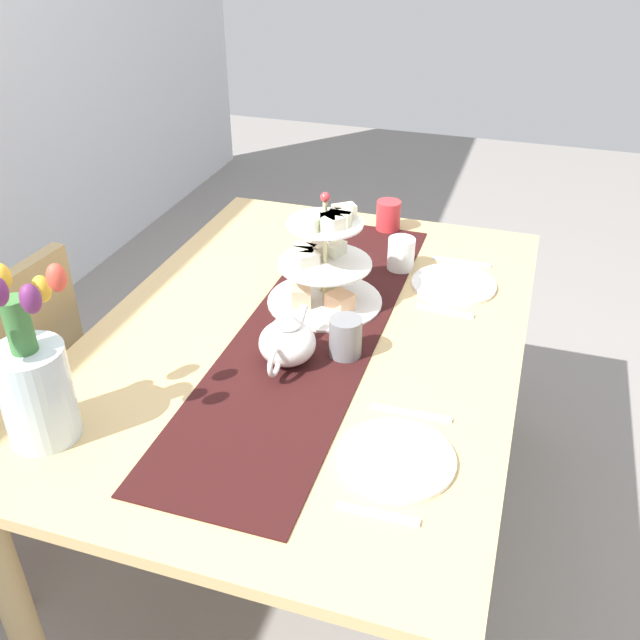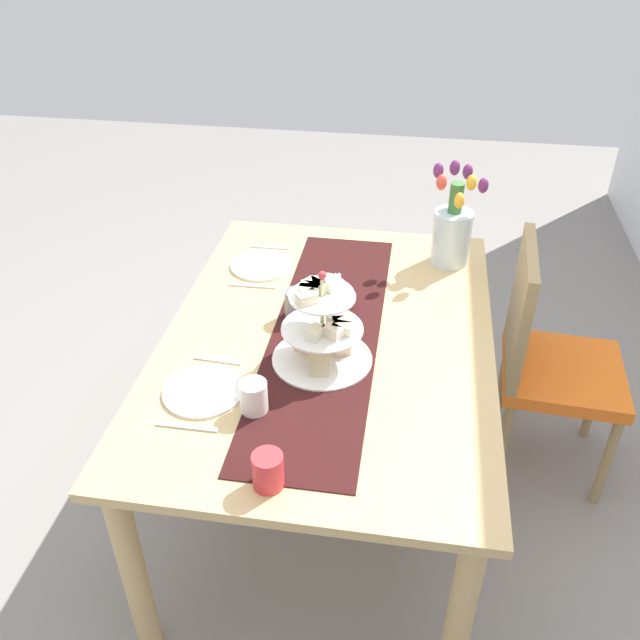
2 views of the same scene
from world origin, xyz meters
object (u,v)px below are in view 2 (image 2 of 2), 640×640
(tulip_vase, at_px, (452,230))
(fork_right, at_px, (218,360))
(knife_left, at_px, (252,286))
(dinner_plate_right, at_px, (203,391))
(fork_left, at_px, (270,247))
(knife_right, at_px, (187,427))
(tiered_cake_stand, at_px, (323,330))
(dinner_plate_left, at_px, (262,265))
(mug_white_text, at_px, (254,397))
(dining_table, at_px, (329,358))
(chair_left, at_px, (546,355))
(mug_grey, at_px, (296,304))
(teapot, at_px, (335,294))
(mug_orange, at_px, (268,471))

(tulip_vase, bearing_deg, fork_right, -43.70)
(knife_left, distance_m, fork_right, 0.43)
(dinner_plate_right, bearing_deg, fork_left, 180.00)
(tulip_vase, distance_m, dinner_plate_right, 1.10)
(tulip_vase, height_order, dinner_plate_right, tulip_vase)
(knife_right, bearing_deg, tulip_vase, 145.80)
(tiered_cake_stand, bearing_deg, dinner_plate_left, -149.47)
(dinner_plate_left, bearing_deg, fork_left, 180.00)
(dinner_plate_right, distance_m, mug_white_text, 0.17)
(knife_right, bearing_deg, dining_table, 147.25)
(tiered_cake_stand, bearing_deg, dining_table, -179.40)
(tiered_cake_stand, bearing_deg, dinner_plate_right, -57.70)
(tulip_vase, distance_m, fork_right, 1.00)
(tiered_cake_stand, height_order, knife_right, tiered_cake_stand)
(tulip_vase, xyz_separation_m, mug_white_text, (0.91, -0.52, -0.09))
(chair_left, distance_m, tulip_vase, 0.56)
(fork_left, distance_m, mug_grey, 0.49)
(teapot, bearing_deg, dinner_plate_left, -128.00)
(fork_right, xyz_separation_m, knife_right, (0.29, 0.00, 0.00))
(knife_left, height_order, dinner_plate_right, dinner_plate_right)
(dining_table, height_order, knife_left, knife_left)
(dining_table, xyz_separation_m, mug_grey, (-0.08, -0.12, 0.15))
(dinner_plate_left, bearing_deg, tiered_cake_stand, 30.53)
(dining_table, height_order, knife_right, knife_right)
(fork_left, relative_size, knife_left, 0.88)
(mug_white_text, bearing_deg, mug_orange, 20.82)
(chair_left, xyz_separation_m, mug_grey, (0.22, -0.86, 0.27))
(knife_left, xyz_separation_m, mug_orange, (0.88, 0.26, 0.04))
(tiered_cake_stand, bearing_deg, knife_left, -140.81)
(dinner_plate_right, relative_size, mug_grey, 2.42)
(tiered_cake_stand, distance_m, knife_right, 0.47)
(fork_left, xyz_separation_m, knife_right, (1.01, 0.00, 0.00))
(fork_right, relative_size, mug_white_text, 1.58)
(dining_table, bearing_deg, mug_white_text, -21.03)
(chair_left, relative_size, dinner_plate_right, 3.96)
(dining_table, relative_size, mug_white_text, 15.54)
(fork_left, height_order, knife_left, same)
(chair_left, height_order, dinner_plate_right, chair_left)
(tiered_cake_stand, distance_m, fork_right, 0.33)
(mug_grey, height_order, mug_white_text, mug_grey)
(fork_left, height_order, mug_grey, mug_grey)
(teapot, height_order, fork_left, teapot)
(teapot, bearing_deg, tulip_vase, 135.39)
(teapot, bearing_deg, knife_right, -26.24)
(tiered_cake_stand, bearing_deg, mug_grey, -151.09)
(dinner_plate_left, bearing_deg, dining_table, 38.53)
(fork_left, bearing_deg, dinner_plate_left, 0.00)
(mug_white_text, bearing_deg, tiered_cake_stand, 148.79)
(mug_white_text, relative_size, mug_orange, 1.00)
(tulip_vase, xyz_separation_m, mug_orange, (1.16, -0.43, -0.09))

